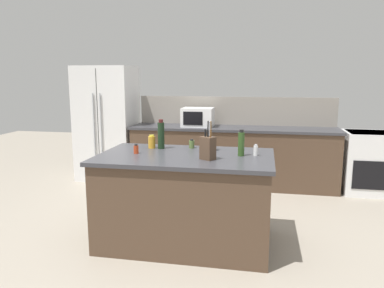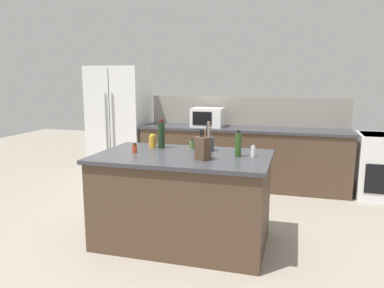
{
  "view_description": "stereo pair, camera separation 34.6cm",
  "coord_description": "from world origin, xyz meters",
  "px_view_note": "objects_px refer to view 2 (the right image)",
  "views": [
    {
      "loc": [
        0.77,
        -3.64,
        1.72
      ],
      "look_at": [
        0.0,
        0.35,
        0.99
      ],
      "focal_mm": 35.0,
      "sensor_mm": 36.0,
      "label": 1
    },
    {
      "loc": [
        1.11,
        -3.56,
        1.72
      ],
      "look_at": [
        0.0,
        0.35,
        0.99
      ],
      "focal_mm": 35.0,
      "sensor_mm": 36.0,
      "label": 2
    }
  ],
  "objects_px": {
    "refrigerator": "(120,122)",
    "microwave": "(208,117)",
    "wine_bottle": "(161,135)",
    "honey_jar": "(152,141)",
    "spice_jar_paprika": "(135,148)",
    "olive_oil_bottle": "(238,144)",
    "spice_jar_oregano": "(192,144)",
    "knife_block": "(203,148)",
    "utensil_crock": "(208,143)",
    "salt_shaker": "(253,151)"
  },
  "relations": [
    {
      "from": "microwave",
      "to": "salt_shaker",
      "type": "bearing_deg",
      "value": -65.3
    },
    {
      "from": "refrigerator",
      "to": "spice_jar_paprika",
      "type": "relative_size",
      "value": 19.16
    },
    {
      "from": "spice_jar_oregano",
      "to": "wine_bottle",
      "type": "height_order",
      "value": "wine_bottle"
    },
    {
      "from": "honey_jar",
      "to": "spice_jar_paprika",
      "type": "distance_m",
      "value": 0.33
    },
    {
      "from": "salt_shaker",
      "to": "spice_jar_oregano",
      "type": "bearing_deg",
      "value": 159.11
    },
    {
      "from": "microwave",
      "to": "wine_bottle",
      "type": "height_order",
      "value": "wine_bottle"
    },
    {
      "from": "wine_bottle",
      "to": "refrigerator",
      "type": "bearing_deg",
      "value": 127.22
    },
    {
      "from": "utensil_crock",
      "to": "olive_oil_bottle",
      "type": "height_order",
      "value": "utensil_crock"
    },
    {
      "from": "wine_bottle",
      "to": "olive_oil_bottle",
      "type": "bearing_deg",
      "value": -14.01
    },
    {
      "from": "spice_jar_oregano",
      "to": "honey_jar",
      "type": "bearing_deg",
      "value": -169.39
    },
    {
      "from": "microwave",
      "to": "refrigerator",
      "type": "bearing_deg",
      "value": 178.12
    },
    {
      "from": "microwave",
      "to": "spice_jar_paprika",
      "type": "bearing_deg",
      "value": -96.37
    },
    {
      "from": "spice_jar_oregano",
      "to": "knife_block",
      "type": "bearing_deg",
      "value": -63.96
    },
    {
      "from": "refrigerator",
      "to": "wine_bottle",
      "type": "height_order",
      "value": "refrigerator"
    },
    {
      "from": "knife_block",
      "to": "wine_bottle",
      "type": "xyz_separation_m",
      "value": [
        -0.59,
        0.45,
        0.04
      ]
    },
    {
      "from": "knife_block",
      "to": "salt_shaker",
      "type": "bearing_deg",
      "value": 62.73
    },
    {
      "from": "refrigerator",
      "to": "spice_jar_oregano",
      "type": "bearing_deg",
      "value": -45.93
    },
    {
      "from": "utensil_crock",
      "to": "spice_jar_paprika",
      "type": "distance_m",
      "value": 0.78
    },
    {
      "from": "olive_oil_bottle",
      "to": "wine_bottle",
      "type": "xyz_separation_m",
      "value": [
        -0.89,
        0.22,
        0.03
      ]
    },
    {
      "from": "salt_shaker",
      "to": "utensil_crock",
      "type": "bearing_deg",
      "value": 161.45
    },
    {
      "from": "spice_jar_oregano",
      "to": "spice_jar_paprika",
      "type": "height_order",
      "value": "spice_jar_oregano"
    },
    {
      "from": "honey_jar",
      "to": "salt_shaker",
      "type": "height_order",
      "value": "honey_jar"
    },
    {
      "from": "refrigerator",
      "to": "olive_oil_bottle",
      "type": "distance_m",
      "value": 3.24
    },
    {
      "from": "knife_block",
      "to": "salt_shaker",
      "type": "xyz_separation_m",
      "value": [
        0.45,
        0.26,
        -0.06
      ]
    },
    {
      "from": "refrigerator",
      "to": "wine_bottle",
      "type": "bearing_deg",
      "value": -52.78
    },
    {
      "from": "salt_shaker",
      "to": "wine_bottle",
      "type": "distance_m",
      "value": 1.06
    },
    {
      "from": "knife_block",
      "to": "spice_jar_oregano",
      "type": "xyz_separation_m",
      "value": [
        -0.26,
        0.53,
        -0.07
      ]
    },
    {
      "from": "refrigerator",
      "to": "microwave",
      "type": "height_order",
      "value": "refrigerator"
    },
    {
      "from": "olive_oil_bottle",
      "to": "spice_jar_oregano",
      "type": "xyz_separation_m",
      "value": [
        -0.56,
        0.31,
        -0.08
      ]
    },
    {
      "from": "refrigerator",
      "to": "honey_jar",
      "type": "bearing_deg",
      "value": -54.79
    },
    {
      "from": "olive_oil_bottle",
      "to": "spice_jar_paprika",
      "type": "bearing_deg",
      "value": -175.19
    },
    {
      "from": "olive_oil_bottle",
      "to": "wine_bottle",
      "type": "bearing_deg",
      "value": 165.99
    },
    {
      "from": "utensil_crock",
      "to": "wine_bottle",
      "type": "relative_size",
      "value": 0.99
    },
    {
      "from": "utensil_crock",
      "to": "olive_oil_bottle",
      "type": "bearing_deg",
      "value": -30.23
    },
    {
      "from": "refrigerator",
      "to": "microwave",
      "type": "bearing_deg",
      "value": -1.88
    },
    {
      "from": "wine_bottle",
      "to": "knife_block",
      "type": "bearing_deg",
      "value": -37.32
    },
    {
      "from": "utensil_crock",
      "to": "spice_jar_paprika",
      "type": "xyz_separation_m",
      "value": [
        -0.72,
        -0.3,
        -0.04
      ]
    },
    {
      "from": "microwave",
      "to": "olive_oil_bottle",
      "type": "xyz_separation_m",
      "value": [
        0.82,
        -2.14,
        -0.02
      ]
    },
    {
      "from": "salt_shaker",
      "to": "spice_jar_paprika",
      "type": "height_order",
      "value": "salt_shaker"
    },
    {
      "from": "microwave",
      "to": "salt_shaker",
      "type": "distance_m",
      "value": 2.32
    },
    {
      "from": "spice_jar_paprika",
      "to": "knife_block",
      "type": "bearing_deg",
      "value": -9.98
    },
    {
      "from": "utensil_crock",
      "to": "spice_jar_oregano",
      "type": "bearing_deg",
      "value": 153.96
    },
    {
      "from": "microwave",
      "to": "utensil_crock",
      "type": "xyz_separation_m",
      "value": [
        0.47,
        -1.94,
        -0.07
      ]
    },
    {
      "from": "refrigerator",
      "to": "spice_jar_oregano",
      "type": "relative_size",
      "value": 18.63
    },
    {
      "from": "knife_block",
      "to": "honey_jar",
      "type": "distance_m",
      "value": 0.83
    },
    {
      "from": "knife_block",
      "to": "olive_oil_bottle",
      "type": "relative_size",
      "value": 1.09
    },
    {
      "from": "olive_oil_bottle",
      "to": "microwave",
      "type": "bearing_deg",
      "value": 111.03
    },
    {
      "from": "refrigerator",
      "to": "honey_jar",
      "type": "height_order",
      "value": "refrigerator"
    },
    {
      "from": "honey_jar",
      "to": "wine_bottle",
      "type": "distance_m",
      "value": 0.14
    },
    {
      "from": "honey_jar",
      "to": "olive_oil_bottle",
      "type": "height_order",
      "value": "olive_oil_bottle"
    }
  ]
}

